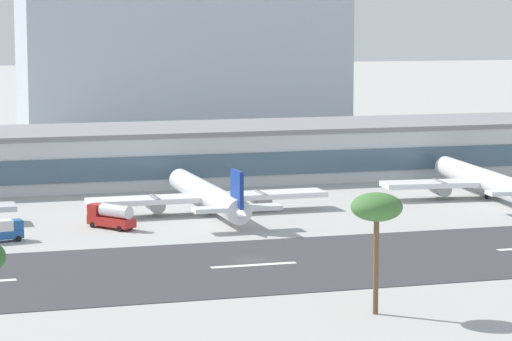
{
  "coord_description": "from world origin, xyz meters",
  "views": [
    {
      "loc": [
        -45.9,
        -155.78,
        33.27
      ],
      "look_at": [
        15.28,
        49.31,
        5.9
      ],
      "focal_mm": 84.0,
      "sensor_mm": 36.0,
      "label": 1
    }
  ],
  "objects_px": {
    "distant_hotel_block": "(183,56)",
    "airliner_navy_tail_gate_1": "(210,196)",
    "palm_tree_1": "(377,209)",
    "terminal_building": "(170,154)",
    "service_fuel_truck_2": "(111,216)",
    "airliner_blue_tail_gate_2": "(487,181)",
    "service_box_truck_0": "(2,230)"
  },
  "relations": [
    {
      "from": "distant_hotel_block",
      "to": "airliner_navy_tail_gate_1",
      "type": "distance_m",
      "value": 138.7
    },
    {
      "from": "airliner_navy_tail_gate_1",
      "to": "palm_tree_1",
      "type": "bearing_deg",
      "value": -179.89
    },
    {
      "from": "terminal_building",
      "to": "airliner_navy_tail_gate_1",
      "type": "distance_m",
      "value": 43.7
    },
    {
      "from": "terminal_building",
      "to": "airliner_navy_tail_gate_1",
      "type": "xyz_separation_m",
      "value": [
        -2.79,
        -43.54,
        -2.5
      ]
    },
    {
      "from": "distant_hotel_block",
      "to": "service_fuel_truck_2",
      "type": "xyz_separation_m",
      "value": [
        -45.45,
        -143.98,
        -20.5
      ]
    },
    {
      "from": "airliner_blue_tail_gate_2",
      "to": "distant_hotel_block",
      "type": "bearing_deg",
      "value": 17.18
    },
    {
      "from": "airliner_navy_tail_gate_1",
      "to": "palm_tree_1",
      "type": "xyz_separation_m",
      "value": [
        0.67,
        -72.67,
        8.97
      ]
    },
    {
      "from": "airliner_navy_tail_gate_1",
      "to": "terminal_building",
      "type": "bearing_deg",
      "value": -4.08
    },
    {
      "from": "airliner_navy_tail_gate_1",
      "to": "airliner_blue_tail_gate_2",
      "type": "bearing_deg",
      "value": -87.55
    },
    {
      "from": "terminal_building",
      "to": "service_box_truck_0",
      "type": "distance_m",
      "value": 70.97
    },
    {
      "from": "palm_tree_1",
      "to": "service_fuel_truck_2",
      "type": "bearing_deg",
      "value": 106.88
    },
    {
      "from": "terminal_building",
      "to": "airliner_blue_tail_gate_2",
      "type": "xyz_separation_m",
      "value": [
        50.89,
        -40.85,
        -2.39
      ]
    },
    {
      "from": "airliner_navy_tail_gate_1",
      "to": "service_box_truck_0",
      "type": "distance_m",
      "value": 39.37
    },
    {
      "from": "service_fuel_truck_2",
      "to": "distant_hotel_block",
      "type": "bearing_deg",
      "value": -53.15
    },
    {
      "from": "distant_hotel_block",
      "to": "airliner_navy_tail_gate_1",
      "type": "relative_size",
      "value": 1.96
    },
    {
      "from": "distant_hotel_block",
      "to": "palm_tree_1",
      "type": "xyz_separation_m",
      "value": [
        -26.23,
        -207.33,
        -10.51
      ]
    },
    {
      "from": "distant_hotel_block",
      "to": "palm_tree_1",
      "type": "bearing_deg",
      "value": -97.21
    },
    {
      "from": "distant_hotel_block",
      "to": "service_box_truck_0",
      "type": "height_order",
      "value": "distant_hotel_block"
    },
    {
      "from": "palm_tree_1",
      "to": "service_box_truck_0",
      "type": "bearing_deg",
      "value": 122.83
    },
    {
      "from": "terminal_building",
      "to": "airliner_navy_tail_gate_1",
      "type": "relative_size",
      "value": 4.73
    },
    {
      "from": "airliner_navy_tail_gate_1",
      "to": "service_fuel_truck_2",
      "type": "height_order",
      "value": "airliner_navy_tail_gate_1"
    },
    {
      "from": "airliner_blue_tail_gate_2",
      "to": "palm_tree_1",
      "type": "bearing_deg",
      "value": 150.59
    },
    {
      "from": "distant_hotel_block",
      "to": "palm_tree_1",
      "type": "height_order",
      "value": "distant_hotel_block"
    },
    {
      "from": "service_fuel_truck_2",
      "to": "palm_tree_1",
      "type": "relative_size",
      "value": 0.61
    },
    {
      "from": "service_box_truck_0",
      "to": "palm_tree_1",
      "type": "distance_m",
      "value": 68.51
    },
    {
      "from": "airliner_navy_tail_gate_1",
      "to": "airliner_blue_tail_gate_2",
      "type": "relative_size",
      "value": 0.97
    },
    {
      "from": "airliner_blue_tail_gate_2",
      "to": "palm_tree_1",
      "type": "distance_m",
      "value": 92.56
    },
    {
      "from": "service_box_truck_0",
      "to": "terminal_building",
      "type": "bearing_deg",
      "value": 46.03
    },
    {
      "from": "airliner_navy_tail_gate_1",
      "to": "service_fuel_truck_2",
      "type": "distance_m",
      "value": 20.78
    },
    {
      "from": "terminal_building",
      "to": "airliner_navy_tail_gate_1",
      "type": "height_order",
      "value": "terminal_building"
    },
    {
      "from": "terminal_building",
      "to": "service_fuel_truck_2",
      "type": "xyz_separation_m",
      "value": [
        -21.34,
        -52.85,
        -3.52
      ]
    },
    {
      "from": "service_box_truck_0",
      "to": "palm_tree_1",
      "type": "xyz_separation_m",
      "value": [
        36.73,
        -56.92,
        10.23
      ]
    }
  ]
}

